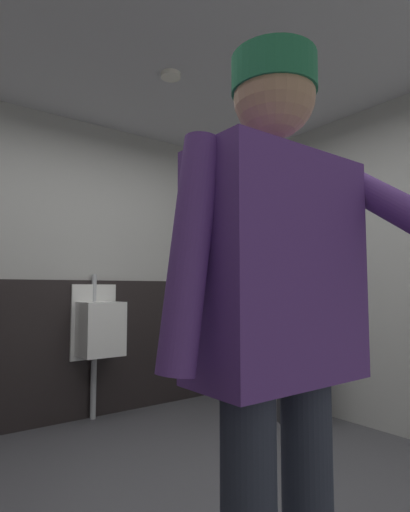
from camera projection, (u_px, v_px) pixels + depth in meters
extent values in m
cube|color=#B2B2AD|center=(72.00, 266.00, 3.62)|extent=(4.31, 0.12, 2.62)
cube|color=#B2B2AD|center=(390.00, 264.00, 3.28)|extent=(0.12, 4.23, 2.62)
cube|color=black|center=(73.00, 350.00, 3.51)|extent=(3.71, 0.03, 1.19)
cube|color=silver|center=(197.00, 8.00, 2.24)|extent=(4.31, 4.23, 0.04)
cylinder|color=white|center=(171.00, 76.00, 2.88)|extent=(0.14, 0.14, 0.03)
cube|color=white|center=(93.00, 321.00, 3.61)|extent=(0.40, 0.05, 0.65)
cube|color=white|center=(101.00, 329.00, 3.48)|extent=(0.34, 0.30, 0.45)
cylinder|color=#B7BABF|center=(94.00, 288.00, 3.63)|extent=(0.04, 0.04, 0.24)
cylinder|color=#B7BABF|center=(93.00, 386.00, 3.54)|extent=(0.05, 0.05, 0.55)
cube|color=#60388C|center=(276.00, 267.00, 1.11)|extent=(0.48, 0.24, 0.60)
cylinder|color=#60388C|center=(190.00, 252.00, 0.94)|extent=(0.17, 0.09, 0.56)
cylinder|color=#60388C|center=(410.00, 215.00, 1.12)|extent=(0.09, 0.50, 0.39)
sphere|color=tan|center=(274.00, 98.00, 1.15)|extent=(0.23, 0.23, 0.23)
cylinder|color=#26724C|center=(274.00, 76.00, 1.15)|extent=(0.24, 0.24, 0.10)
cylinder|color=#38383D|center=(298.00, 379.00, 3.47)|extent=(0.37, 0.37, 0.69)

